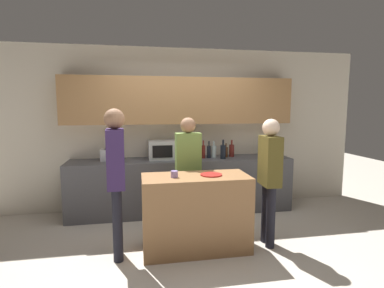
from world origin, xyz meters
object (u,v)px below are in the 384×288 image
at_px(cup_0, 174,174).
at_px(person_left, 188,165).
at_px(toaster, 109,155).
at_px(bottle_5, 226,152).
at_px(bottle_4, 223,151).
at_px(plate_on_island, 211,175).
at_px(bottle_0, 198,153).
at_px(bottle_2, 209,151).
at_px(microwave, 165,150).
at_px(bottle_1, 203,151).
at_px(person_right, 270,172).
at_px(potted_plant, 271,144).
at_px(bottle_3, 214,151).
at_px(person_center, 116,171).
at_px(bottle_6, 232,150).

relative_size(cup_0, person_left, 0.05).
xyz_separation_m(toaster, bottle_5, (1.91, -0.02, 0.00)).
distance_m(toaster, cup_0, 1.67).
xyz_separation_m(bottle_4, plate_on_island, (-0.51, -1.25, -0.08)).
bearing_deg(toaster, cup_0, -59.04).
relative_size(bottle_0, bottle_2, 0.83).
height_order(toaster, person_left, person_left).
bearing_deg(microwave, bottle_1, -3.51).
height_order(cup_0, person_right, person_right).
relative_size(potted_plant, bottle_2, 1.41).
bearing_deg(person_right, bottle_1, 23.05).
relative_size(bottle_2, person_right, 0.18).
relative_size(bottle_3, person_left, 0.17).
bearing_deg(person_center, cup_0, 88.54).
relative_size(bottle_0, plate_on_island, 0.89).
relative_size(toaster, bottle_3, 0.96).
bearing_deg(plate_on_island, bottle_0, 85.45).
bearing_deg(bottle_2, cup_0, -118.09).
height_order(microwave, cup_0, microwave).
xyz_separation_m(potted_plant, person_right, (-0.70, -1.45, -0.15)).
bearing_deg(person_center, bottle_0, 135.40).
bearing_deg(cup_0, plate_on_island, 3.09).
bearing_deg(bottle_4, person_left, -135.18).
bearing_deg(cup_0, bottle_3, 59.69).
relative_size(bottle_5, person_left, 0.15).
relative_size(toaster, cup_0, 3.10).
bearing_deg(person_left, potted_plant, -151.97).
xyz_separation_m(microwave, person_center, (-0.67, -1.45, -0.01)).
bearing_deg(bottle_6, toaster, -179.61).
bearing_deg(microwave, bottle_5, -1.17).
xyz_separation_m(microwave, potted_plant, (1.85, 0.00, 0.05)).
height_order(bottle_0, bottle_5, bottle_5).
xyz_separation_m(bottle_3, bottle_5, (0.20, -0.04, -0.01)).
bearing_deg(microwave, plate_on_island, -73.02).
distance_m(bottle_3, cup_0, 1.68).
distance_m(bottle_3, bottle_6, 0.31).
xyz_separation_m(bottle_1, bottle_4, (0.30, -0.12, 0.01)).
height_order(bottle_3, person_center, person_center).
bearing_deg(bottle_6, person_left, -135.96).
bearing_deg(potted_plant, bottle_4, -169.82).
bearing_deg(potted_plant, bottle_0, -176.37).
distance_m(plate_on_island, cup_0, 0.45).
bearing_deg(bottle_2, person_left, -120.71).
bearing_deg(toaster, bottle_1, -1.54).
bearing_deg(toaster, potted_plant, -0.00).
xyz_separation_m(bottle_2, bottle_5, (0.30, 0.01, -0.02)).
height_order(bottle_0, person_left, person_left).
relative_size(bottle_2, bottle_6, 0.98).
bearing_deg(potted_plant, bottle_3, 179.27).
xyz_separation_m(microwave, plate_on_island, (0.43, -1.41, -0.11)).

